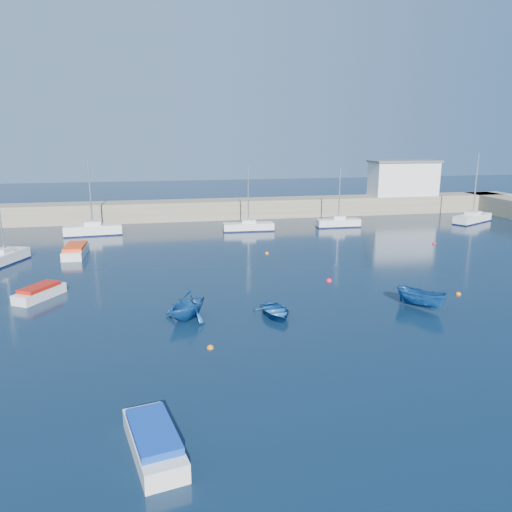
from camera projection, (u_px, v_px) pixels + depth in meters
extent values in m
plane|color=#0B1D31|center=(303.00, 350.00, 27.51)|extent=(220.00, 220.00, 0.00)
cube|color=gray|center=(208.00, 209.00, 70.97)|extent=(96.00, 4.50, 2.60)
cube|color=silver|center=(403.00, 179.00, 76.06)|extent=(10.00, 4.00, 5.00)
cube|color=silver|center=(5.00, 258.00, 45.82)|extent=(3.44, 5.57, 1.05)
cylinder|color=#B7BABC|center=(0.00, 219.00, 44.97)|extent=(0.16, 0.16, 6.21)
cube|color=silver|center=(93.00, 230.00, 59.11)|extent=(6.73, 2.40, 1.19)
cylinder|color=#B7BABC|center=(90.00, 193.00, 58.08)|extent=(0.18, 0.18, 7.58)
cube|color=silver|center=(248.00, 227.00, 61.88)|extent=(6.30, 1.99, 0.99)
cylinder|color=#B7BABC|center=(248.00, 194.00, 60.93)|extent=(0.14, 0.14, 7.17)
cube|color=silver|center=(338.00, 223.00, 64.47)|extent=(5.66, 1.70, 1.03)
cylinder|color=#B7BABC|center=(339.00, 194.00, 63.59)|extent=(0.15, 0.15, 6.47)
cube|color=silver|center=(472.00, 219.00, 67.80)|extent=(7.15, 5.17, 1.10)
cylinder|color=#B7BABC|center=(476.00, 184.00, 66.71)|extent=(0.16, 0.16, 8.14)
cube|color=silver|center=(40.00, 294.00, 36.12)|extent=(3.30, 4.13, 0.71)
cube|color=#A8180C|center=(39.00, 287.00, 36.00)|extent=(2.71, 3.25, 0.27)
cube|color=silver|center=(76.00, 252.00, 49.06)|extent=(2.00, 5.38, 0.80)
cube|color=#EF390D|center=(75.00, 246.00, 48.93)|extent=(1.88, 4.04, 0.30)
cube|color=silver|center=(154.00, 443.00, 18.48)|extent=(2.42, 4.67, 0.76)
cube|color=#0D3598|center=(153.00, 431.00, 18.36)|extent=(2.12, 3.56, 0.28)
imported|color=navy|center=(276.00, 311.00, 32.52)|extent=(2.68, 3.55, 0.69)
imported|color=navy|center=(187.00, 305.00, 31.97)|extent=(4.69, 4.71, 1.88)
imported|color=navy|center=(421.00, 298.00, 33.99)|extent=(3.12, 3.79, 1.40)
sphere|color=orange|center=(210.00, 348.00, 27.69)|extent=(0.39, 0.39, 0.39)
sphere|color=red|center=(329.00, 281.00, 40.47)|extent=(0.49, 0.49, 0.49)
sphere|color=orange|center=(458.00, 295.00, 37.06)|extent=(0.40, 0.40, 0.40)
sphere|color=orange|center=(267.00, 254.00, 49.97)|extent=(0.39, 0.39, 0.39)
sphere|color=red|center=(434.00, 244.00, 54.38)|extent=(0.39, 0.39, 0.39)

